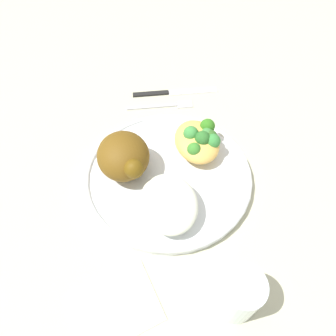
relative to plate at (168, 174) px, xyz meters
The scene contains 9 objects.
ground_plane 0.01m from the plate, ahead, with size 2.00×2.00×0.00m, color beige.
plate is the anchor object (origin of this frame).
roasted_chicken 0.09m from the plate, 106.40° to the right, with size 0.10×0.09×0.07m.
rice_pile 0.08m from the plate, 11.48° to the right, with size 0.11×0.09×0.04m, color white.
mac_cheese_with_broccoli 0.08m from the plate, 122.09° to the left, with size 0.10×0.08×0.05m.
fork 0.19m from the plate, behind, with size 0.03×0.14×0.01m.
knife 0.23m from the plate, 167.69° to the left, with size 0.03×0.19×0.01m.
water_glass 0.23m from the plate, 10.88° to the left, with size 0.06×0.06×0.08m, color silver.
napkin 0.23m from the plate, 30.74° to the right, with size 0.09×0.11×0.00m, color white.
Camera 1 is at (0.31, -0.07, 0.45)m, focal length 32.68 mm.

